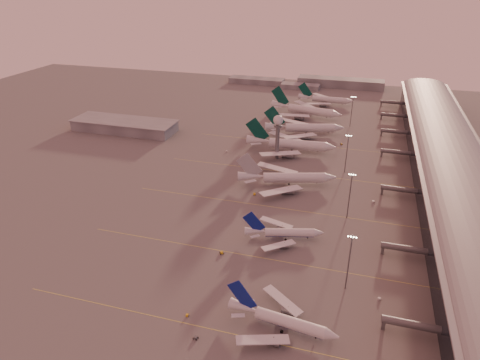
# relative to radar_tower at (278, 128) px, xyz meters

# --- Properties ---
(ground) EXTENTS (700.00, 700.00, 0.00)m
(ground) POSITION_rel_radar_tower_xyz_m (-5.00, -120.00, -20.95)
(ground) COLOR #595757
(ground) RESTS_ON ground
(taxiway_markings) EXTENTS (180.00, 185.25, 0.02)m
(taxiway_markings) POSITION_rel_radar_tower_xyz_m (25.00, -64.00, -20.94)
(taxiway_markings) COLOR #E0D94F
(taxiway_markings) RESTS_ON ground
(terminal) EXTENTS (57.00, 362.00, 23.04)m
(terminal) POSITION_rel_radar_tower_xyz_m (102.88, -9.91, -10.43)
(terminal) COLOR black
(terminal) RESTS_ON ground
(hangar) EXTENTS (82.00, 27.00, 8.50)m
(hangar) POSITION_rel_radar_tower_xyz_m (-125.00, 20.00, -16.63)
(hangar) COLOR slate
(hangar) RESTS_ON ground
(radar_tower) EXTENTS (6.40, 6.40, 31.10)m
(radar_tower) POSITION_rel_radar_tower_xyz_m (0.00, 0.00, 0.00)
(radar_tower) COLOR #5B5D62
(radar_tower) RESTS_ON ground
(mast_a) EXTENTS (3.60, 0.56, 25.00)m
(mast_a) POSITION_rel_radar_tower_xyz_m (53.00, -120.00, -7.21)
(mast_a) COLOR #5B5D62
(mast_a) RESTS_ON ground
(mast_b) EXTENTS (3.60, 0.56, 25.00)m
(mast_b) POSITION_rel_radar_tower_xyz_m (50.00, -65.00, -7.21)
(mast_b) COLOR #5B5D62
(mast_b) RESTS_ON ground
(mast_c) EXTENTS (3.60, 0.56, 25.00)m
(mast_c) POSITION_rel_radar_tower_xyz_m (45.00, -10.00, -7.21)
(mast_c) COLOR #5B5D62
(mast_c) RESTS_ON ground
(mast_d) EXTENTS (3.60, 0.56, 25.00)m
(mast_d) POSITION_rel_radar_tower_xyz_m (43.00, 80.00, -7.21)
(mast_d) COLOR #5B5D62
(mast_d) RESTS_ON ground
(distant_horizon) EXTENTS (165.00, 37.50, 9.00)m
(distant_horizon) POSITION_rel_radar_tower_xyz_m (-2.38, 205.14, -17.06)
(distant_horizon) COLOR slate
(distant_horizon) RESTS_ON ground
(narrowbody_near) EXTENTS (40.48, 32.14, 15.85)m
(narrowbody_near) POSITION_rel_radar_tower_xyz_m (33.14, -147.88, -17.74)
(narrowbody_near) COLOR silver
(narrowbody_near) RESTS_ON ground
(narrowbody_mid) EXTENTS (36.64, 28.86, 14.63)m
(narrowbody_mid) POSITION_rel_radar_tower_xyz_m (23.02, -93.03, -17.99)
(narrowbody_mid) COLOR silver
(narrowbody_mid) RESTS_ON ground
(widebody_white) EXTENTS (56.43, 44.59, 20.38)m
(widebody_white) POSITION_rel_radar_tower_xyz_m (14.14, -37.51, -17.41)
(widebody_white) COLOR silver
(widebody_white) RESTS_ON ground
(greentail_a) EXTENTS (62.44, 50.30, 22.67)m
(greentail_a) POSITION_rel_radar_tower_xyz_m (6.87, 14.23, -16.95)
(greentail_a) COLOR silver
(greentail_a) RESTS_ON ground
(greentail_b) EXTENTS (59.70, 47.60, 22.15)m
(greentail_b) POSITION_rel_radar_tower_xyz_m (10.69, 51.21, -17.04)
(greentail_b) COLOR silver
(greentail_b) RESTS_ON ground
(greentail_c) EXTENTS (63.16, 50.47, 23.26)m
(greentail_c) POSITION_rel_radar_tower_xyz_m (4.66, 96.73, -16.84)
(greentail_c) COLOR silver
(greentail_c) RESTS_ON ground
(greentail_d) EXTENTS (52.31, 42.20, 18.99)m
(greentail_d) POSITION_rel_radar_tower_xyz_m (17.15, 138.81, -17.59)
(greentail_d) COLOR silver
(greentail_d) RESTS_ON ground
(gsv_truck_a) EXTENTS (4.79, 1.87, 1.93)m
(gsv_truck_a) POSITION_rel_radar_tower_xyz_m (-0.36, -151.69, -19.97)
(gsv_truck_a) COLOR gold
(gsv_truck_a) RESTS_ON ground
(gsv_tug_near) EXTENTS (2.70, 3.68, 0.95)m
(gsv_tug_near) POSITION_rel_radar_tower_xyz_m (6.08, -160.67, -20.46)
(gsv_tug_near) COLOR #4F5153
(gsv_tug_near) RESTS_ON ground
(gsv_catering_a) EXTENTS (4.85, 2.44, 3.91)m
(gsv_catering_a) POSITION_rel_radar_tower_xyz_m (65.97, -123.14, -19.00)
(gsv_catering_a) COLOR silver
(gsv_catering_a) RESTS_ON ground
(gsv_tug_mid) EXTENTS (3.87, 4.22, 1.04)m
(gsv_tug_mid) POSITION_rel_radar_tower_xyz_m (-0.94, -112.13, -20.41)
(gsv_tug_mid) COLOR gold
(gsv_tug_mid) RESTS_ON ground
(gsv_truck_b) EXTENTS (5.85, 3.72, 2.22)m
(gsv_truck_b) POSITION_rel_radar_tower_xyz_m (34.97, -81.89, -19.81)
(gsv_truck_b) COLOR #4F5153
(gsv_truck_b) RESTS_ON ground
(gsv_truck_c) EXTENTS (6.41, 3.78, 2.44)m
(gsv_truck_c) POSITION_rel_radar_tower_xyz_m (-0.54, -54.64, -19.71)
(gsv_truck_c) COLOR gold
(gsv_truck_c) RESTS_ON ground
(gsv_catering_b) EXTENTS (5.44, 3.54, 4.12)m
(gsv_catering_b) POSITION_rel_radar_tower_xyz_m (62.81, -45.07, -18.89)
(gsv_catering_b) COLOR silver
(gsv_catering_b) RESTS_ON ground
(gsv_tug_far) EXTENTS (3.93, 3.72, 0.97)m
(gsv_tug_far) POSITION_rel_radar_tower_xyz_m (8.38, -21.72, -20.45)
(gsv_tug_far) COLOR silver
(gsv_tug_far) RESTS_ON ground
(gsv_truck_d) EXTENTS (3.18, 5.27, 2.00)m
(gsv_truck_d) POSITION_rel_radar_tower_xyz_m (-35.49, 1.03, -19.93)
(gsv_truck_d) COLOR silver
(gsv_truck_d) RESTS_ON ground
(gsv_tug_hangar) EXTENTS (3.47, 2.69, 0.87)m
(gsv_tug_hangar) POSITION_rel_radar_tower_xyz_m (39.56, 37.19, -20.50)
(gsv_tug_hangar) COLOR gold
(gsv_tug_hangar) RESTS_ON ground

